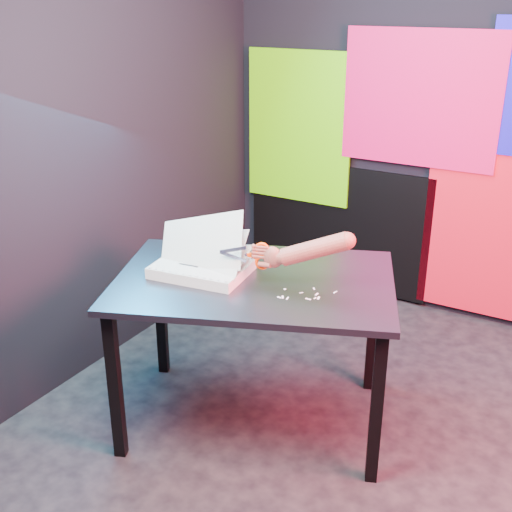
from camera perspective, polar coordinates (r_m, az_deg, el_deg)
The scene contains 7 objects.
room at distance 2.59m, azimuth 10.29°, elevation 9.01°, with size 3.01×3.01×2.71m.
backdrop at distance 4.04m, azimuth 18.12°, elevation 7.27°, with size 2.88×0.05×2.08m.
work_table at distance 2.90m, azimuth -0.14°, elevation -3.57°, with size 1.45×1.22×0.75m.
printout_stack at distance 2.92m, azimuth -4.85°, elevation -1.01°, with size 0.48×0.35×0.31m.
scissors at distance 2.76m, azimuth 0.23°, elevation 0.02°, with size 0.22×0.07×0.13m.
hand_forearm at distance 2.70m, azimuth 4.60°, elevation 0.51°, with size 0.42×0.16×0.19m.
paper_clippings at distance 2.72m, azimuth 4.35°, elevation -3.52°, with size 0.21×0.18×0.00m.
Camera 1 is at (0.86, -2.38, 1.93)m, focal length 45.00 mm.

